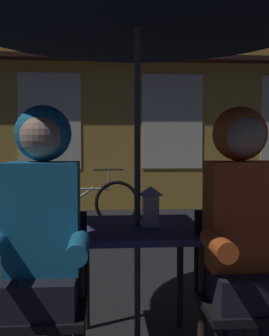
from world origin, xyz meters
TOP-DOWN VIEW (x-y plane):
  - cafe_table at (0.00, 0.00)m, footprint 0.72×0.72m
  - lantern at (0.08, 0.00)m, footprint 0.11×0.11m
  - chair_left at (-0.48, -0.37)m, footprint 0.40×0.40m
  - chair_right at (0.48, -0.37)m, footprint 0.40×0.40m
  - person_left_hooded at (-0.48, -0.43)m, footprint 0.45×0.56m
  - person_right_hooded at (0.48, -0.43)m, footprint 0.45×0.56m
  - shopfront_building at (-0.05, 5.40)m, footprint 10.00×0.93m
  - bicycle_second at (-1.48, 3.81)m, footprint 1.66×0.33m
  - bicycle_third at (-0.52, 3.68)m, footprint 1.68×0.12m

SIDE VIEW (x-z plane):
  - bicycle_second at x=-1.48m, z-range -0.07..0.77m
  - bicycle_third at x=-0.52m, z-range -0.07..0.77m
  - chair_left at x=-0.48m, z-range 0.05..0.92m
  - chair_right at x=0.48m, z-range 0.05..0.92m
  - cafe_table at x=0.00m, z-range 0.27..1.01m
  - person_left_hooded at x=-0.48m, z-range 0.15..1.55m
  - person_right_hooded at x=0.48m, z-range 0.15..1.55m
  - lantern at x=0.08m, z-range 0.75..0.98m
  - shopfront_building at x=-0.05m, z-range -0.01..6.19m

